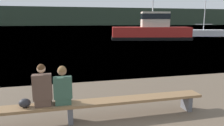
{
  "coord_description": "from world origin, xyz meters",
  "views": [
    {
      "loc": [
        -1.27,
        -2.04,
        2.43
      ],
      "look_at": [
        0.71,
        6.05,
        0.83
      ],
      "focal_mm": 35.0,
      "sensor_mm": 36.0,
      "label": 1
    }
  ],
  "objects_px": {
    "bench_main": "(70,107)",
    "person_right": "(63,87)",
    "person_left": "(42,88)",
    "tugboat_red": "(152,31)",
    "shopping_bag": "(25,103)",
    "moored_sailboat": "(205,33)"
  },
  "relations": [
    {
      "from": "bench_main",
      "to": "person_right",
      "type": "bearing_deg",
      "value": -179.51
    },
    {
      "from": "person_left",
      "to": "tugboat_red",
      "type": "height_order",
      "value": "tugboat_red"
    },
    {
      "from": "person_right",
      "to": "tugboat_red",
      "type": "distance_m",
      "value": 24.78
    },
    {
      "from": "person_left",
      "to": "shopping_bag",
      "type": "relative_size",
      "value": 3.79
    },
    {
      "from": "person_left",
      "to": "moored_sailboat",
      "type": "xyz_separation_m",
      "value": [
        23.77,
        26.16,
        -0.37
      ]
    },
    {
      "from": "shopping_bag",
      "to": "tugboat_red",
      "type": "bearing_deg",
      "value": 59.56
    },
    {
      "from": "bench_main",
      "to": "moored_sailboat",
      "type": "distance_m",
      "value": 34.94
    },
    {
      "from": "bench_main",
      "to": "person_left",
      "type": "distance_m",
      "value": 0.8
    },
    {
      "from": "bench_main",
      "to": "moored_sailboat",
      "type": "height_order",
      "value": "moored_sailboat"
    },
    {
      "from": "person_left",
      "to": "moored_sailboat",
      "type": "height_order",
      "value": "moored_sailboat"
    },
    {
      "from": "bench_main",
      "to": "person_right",
      "type": "height_order",
      "value": "person_right"
    },
    {
      "from": "bench_main",
      "to": "tugboat_red",
      "type": "distance_m",
      "value": 24.71
    },
    {
      "from": "bench_main",
      "to": "person_left",
      "type": "height_order",
      "value": "person_left"
    },
    {
      "from": "bench_main",
      "to": "shopping_bag",
      "type": "distance_m",
      "value": 1.03
    },
    {
      "from": "person_right",
      "to": "shopping_bag",
      "type": "relative_size",
      "value": 3.54
    },
    {
      "from": "bench_main",
      "to": "moored_sailboat",
      "type": "relative_size",
      "value": 0.87
    },
    {
      "from": "person_left",
      "to": "tugboat_red",
      "type": "relative_size",
      "value": 0.09
    },
    {
      "from": "person_left",
      "to": "person_right",
      "type": "height_order",
      "value": "person_left"
    },
    {
      "from": "shopping_bag",
      "to": "tugboat_red",
      "type": "height_order",
      "value": "tugboat_red"
    },
    {
      "from": "person_right",
      "to": "shopping_bag",
      "type": "xyz_separation_m",
      "value": [
        -0.87,
        0.0,
        -0.31
      ]
    },
    {
      "from": "shopping_bag",
      "to": "moored_sailboat",
      "type": "xyz_separation_m",
      "value": [
        24.18,
        26.15,
        -0.04
      ]
    },
    {
      "from": "person_left",
      "to": "person_right",
      "type": "xyz_separation_m",
      "value": [
        0.46,
        0.0,
        -0.02
      ]
    }
  ]
}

